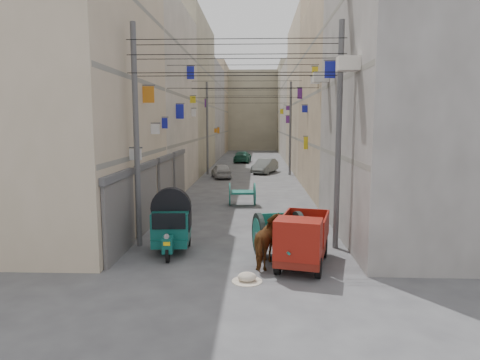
{
  "coord_description": "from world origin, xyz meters",
  "views": [
    {
      "loc": [
        0.73,
        -9.23,
        4.52
      ],
      "look_at": [
        0.11,
        6.5,
        2.41
      ],
      "focal_mm": 32.0,
      "sensor_mm": 36.0,
      "label": 1
    }
  ],
  "objects_px": {
    "tonga_cart": "(279,233)",
    "distant_car_white": "(221,171)",
    "second_cart": "(242,193)",
    "distant_car_grey": "(265,166)",
    "auto_rickshaw": "(172,223)",
    "feed_sack": "(247,277)",
    "horse": "(270,242)",
    "mini_truck": "(301,243)",
    "distant_car_green": "(242,157)"
  },
  "relations": [
    {
      "from": "tonga_cart",
      "to": "mini_truck",
      "type": "xyz_separation_m",
      "value": [
        0.63,
        -1.37,
        0.05
      ]
    },
    {
      "from": "second_cart",
      "to": "horse",
      "type": "height_order",
      "value": "horse"
    },
    {
      "from": "tonga_cart",
      "to": "distant_car_green",
      "type": "relative_size",
      "value": 0.81
    },
    {
      "from": "distant_car_white",
      "to": "distant_car_green",
      "type": "xyz_separation_m",
      "value": [
        1.26,
        14.19,
        0.04
      ]
    },
    {
      "from": "distant_car_white",
      "to": "distant_car_green",
      "type": "bearing_deg",
      "value": -107.42
    },
    {
      "from": "feed_sack",
      "to": "horse",
      "type": "bearing_deg",
      "value": 63.95
    },
    {
      "from": "mini_truck",
      "to": "second_cart",
      "type": "bearing_deg",
      "value": 115.7
    },
    {
      "from": "distant_car_grey",
      "to": "distant_car_green",
      "type": "distance_m",
      "value": 10.95
    },
    {
      "from": "distant_car_green",
      "to": "horse",
      "type": "bearing_deg",
      "value": 97.33
    },
    {
      "from": "auto_rickshaw",
      "to": "feed_sack",
      "type": "relative_size",
      "value": 4.6
    },
    {
      "from": "distant_car_white",
      "to": "distant_car_green",
      "type": "relative_size",
      "value": 0.8
    },
    {
      "from": "auto_rickshaw",
      "to": "mini_truck",
      "type": "relative_size",
      "value": 0.76
    },
    {
      "from": "tonga_cart",
      "to": "auto_rickshaw",
      "type": "bearing_deg",
      "value": 161.69
    },
    {
      "from": "auto_rickshaw",
      "to": "second_cart",
      "type": "bearing_deg",
      "value": 70.68
    },
    {
      "from": "auto_rickshaw",
      "to": "distant_car_white",
      "type": "relative_size",
      "value": 0.72
    },
    {
      "from": "horse",
      "to": "distant_car_green",
      "type": "xyz_separation_m",
      "value": [
        -2.09,
        36.02,
        -0.15
      ]
    },
    {
      "from": "tonga_cart",
      "to": "distant_car_grey",
      "type": "xyz_separation_m",
      "value": [
        -0.02,
        24.23,
        -0.14
      ]
    },
    {
      "from": "second_cart",
      "to": "feed_sack",
      "type": "distance_m",
      "value": 11.35
    },
    {
      "from": "mini_truck",
      "to": "second_cart",
      "type": "xyz_separation_m",
      "value": [
        -2.18,
        10.2,
        -0.16
      ]
    },
    {
      "from": "auto_rickshaw",
      "to": "distant_car_grey",
      "type": "height_order",
      "value": "auto_rickshaw"
    },
    {
      "from": "distant_car_white",
      "to": "distant_car_grey",
      "type": "distance_m",
      "value": 5.08
    },
    {
      "from": "feed_sack",
      "to": "horse",
      "type": "distance_m",
      "value": 1.67
    },
    {
      "from": "horse",
      "to": "tonga_cart",
      "type": "bearing_deg",
      "value": -97.1
    },
    {
      "from": "distant_car_green",
      "to": "second_cart",
      "type": "bearing_deg",
      "value": 95.93
    },
    {
      "from": "horse",
      "to": "distant_car_white",
      "type": "relative_size",
      "value": 0.53
    },
    {
      "from": "mini_truck",
      "to": "horse",
      "type": "bearing_deg",
      "value": 178.73
    },
    {
      "from": "second_cart",
      "to": "feed_sack",
      "type": "xyz_separation_m",
      "value": [
        0.53,
        -11.33,
        -0.54
      ]
    },
    {
      "from": "auto_rickshaw",
      "to": "horse",
      "type": "height_order",
      "value": "auto_rickshaw"
    },
    {
      "from": "tonga_cart",
      "to": "horse",
      "type": "relative_size",
      "value": 1.89
    },
    {
      "from": "tonga_cart",
      "to": "distant_car_grey",
      "type": "bearing_deg",
      "value": 76.85
    },
    {
      "from": "mini_truck",
      "to": "distant_car_white",
      "type": "distance_m",
      "value": 22.51
    },
    {
      "from": "mini_truck",
      "to": "second_cart",
      "type": "relative_size",
      "value": 2.19
    },
    {
      "from": "tonga_cart",
      "to": "second_cart",
      "type": "distance_m",
      "value": 8.97
    },
    {
      "from": "second_cart",
      "to": "horse",
      "type": "relative_size",
      "value": 0.81
    },
    {
      "from": "mini_truck",
      "to": "distant_car_grey",
      "type": "relative_size",
      "value": 0.85
    },
    {
      "from": "mini_truck",
      "to": "horse",
      "type": "height_order",
      "value": "mini_truck"
    },
    {
      "from": "tonga_cart",
      "to": "mini_truck",
      "type": "distance_m",
      "value": 1.5
    },
    {
      "from": "distant_car_white",
      "to": "feed_sack",
      "type": "bearing_deg",
      "value": 84.2
    },
    {
      "from": "distant_car_green",
      "to": "distant_car_white",
      "type": "bearing_deg",
      "value": 88.95
    },
    {
      "from": "auto_rickshaw",
      "to": "distant_car_green",
      "type": "xyz_separation_m",
      "value": [
        1.31,
        34.57,
        -0.39
      ]
    },
    {
      "from": "second_cart",
      "to": "feed_sack",
      "type": "relative_size",
      "value": 2.78
    },
    {
      "from": "auto_rickshaw",
      "to": "distant_car_green",
      "type": "height_order",
      "value": "auto_rickshaw"
    },
    {
      "from": "auto_rickshaw",
      "to": "second_cart",
      "type": "xyz_separation_m",
      "value": [
        2.19,
        8.5,
        -0.34
      ]
    },
    {
      "from": "auto_rickshaw",
      "to": "distant_car_grey",
      "type": "xyz_separation_m",
      "value": [
        3.73,
        23.89,
        -0.38
      ]
    },
    {
      "from": "mini_truck",
      "to": "feed_sack",
      "type": "height_order",
      "value": "mini_truck"
    },
    {
      "from": "horse",
      "to": "distant_car_grey",
      "type": "xyz_separation_m",
      "value": [
        0.33,
        25.33,
        -0.14
      ]
    },
    {
      "from": "second_cart",
      "to": "distant_car_white",
      "type": "distance_m",
      "value": 12.08
    },
    {
      "from": "horse",
      "to": "auto_rickshaw",
      "type": "bearing_deg",
      "value": -12.77
    },
    {
      "from": "horse",
      "to": "second_cart",
      "type": "bearing_deg",
      "value": -72.84
    },
    {
      "from": "tonga_cart",
      "to": "distant_car_white",
      "type": "distance_m",
      "value": 21.05
    }
  ]
}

